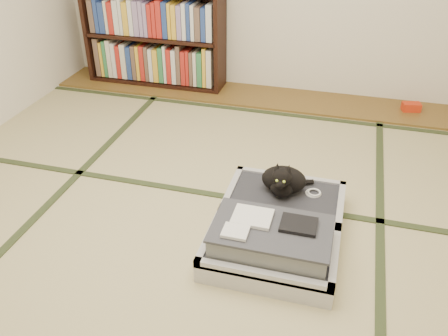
# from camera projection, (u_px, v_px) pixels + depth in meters

# --- Properties ---
(floor) EXTENTS (4.50, 4.50, 0.00)m
(floor) POSITION_uv_depth(u_px,v_px,m) (199.00, 235.00, 2.72)
(floor) COLOR tan
(floor) RESTS_ON ground
(wood_strip) EXTENTS (4.00, 0.50, 0.02)m
(wood_strip) POSITION_uv_depth(u_px,v_px,m) (267.00, 97.00, 4.34)
(wood_strip) COLOR brown
(wood_strip) RESTS_ON ground
(red_item) EXTENTS (0.17, 0.12, 0.07)m
(red_item) POSITION_uv_depth(u_px,v_px,m) (411.00, 107.00, 4.06)
(red_item) COLOR red
(red_item) RESTS_ON wood_strip
(tatami_borders) EXTENTS (4.00, 4.50, 0.01)m
(tatami_borders) POSITION_uv_depth(u_px,v_px,m) (223.00, 187.00, 3.12)
(tatami_borders) COLOR #2D381E
(tatami_borders) RESTS_ON ground
(bookcase) EXTENTS (1.31, 0.30, 0.92)m
(bookcase) POSITION_uv_depth(u_px,v_px,m) (154.00, 38.00, 4.41)
(bookcase) COLOR black
(bookcase) RESTS_ON wood_strip
(suitcase) EXTENTS (0.69, 0.92, 0.27)m
(suitcase) POSITION_uv_depth(u_px,v_px,m) (276.00, 229.00, 2.61)
(suitcase) COLOR #B8B8BD
(suitcase) RESTS_ON floor
(cat) EXTENTS (0.31, 0.31, 0.25)m
(cat) POSITION_uv_depth(u_px,v_px,m) (284.00, 180.00, 2.79)
(cat) COLOR black
(cat) RESTS_ON suitcase
(cable_coil) EXTENTS (0.10, 0.10, 0.02)m
(cable_coil) POSITION_uv_depth(u_px,v_px,m) (314.00, 193.00, 2.82)
(cable_coil) COLOR white
(cable_coil) RESTS_ON suitcase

